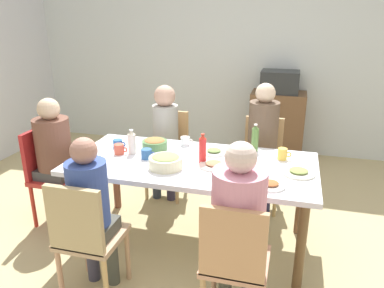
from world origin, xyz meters
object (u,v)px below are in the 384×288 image
object	(u,v)px
person_4	(262,137)
bottle_2	(203,149)
person_3	(238,219)
cup_0	(283,154)
plate_3	(214,165)
cup_7	(120,149)
chair_3	(234,259)
cup_6	(235,166)
bottle_1	(255,138)
chair_4	(262,157)
cup_3	(185,141)
cup_5	(85,160)
bottle_0	(132,142)
bowl_1	(166,161)
cup_4	(147,154)
person_1	(55,150)
side_cabinet	(276,126)
cup_1	(118,144)
plate_0	(270,185)
bowl_0	(155,144)
person_0	(90,205)
microwave	(280,82)
chair_2	(169,148)
person_2	(165,132)
plate_1	(214,152)
plate_2	(299,172)
dining_table	(192,170)
chair_1	(49,170)
chair_0	(86,234)
cup_2	(233,179)

from	to	relation	value
person_4	bottle_2	size ratio (longest dim) A/B	5.25
person_3	cup_0	bearing A→B (deg)	78.17
plate_3	cup_7	size ratio (longest dim) A/B	2.01
chair_3	cup_6	world-z (taller)	chair_3
cup_7	bottle_1	size ratio (longest dim) A/B	0.49
chair_4	cup_0	size ratio (longest dim) A/B	8.05
bottle_1	cup_3	bearing A→B (deg)	-177.82
person_3	cup_5	bearing A→B (deg)	159.89
person_3	bottle_0	distance (m)	1.32
bowl_1	cup_4	distance (m)	0.26
cup_3	bowl_1	bearing A→B (deg)	-90.13
person_1	bottle_1	size ratio (longest dim) A/B	4.94
person_3	side_cabinet	world-z (taller)	person_3
cup_1	cup_3	xyz separation A→B (m)	(0.56, 0.22, 0.00)
plate_0	bowl_0	distance (m)	1.15
person_3	side_cabinet	bearing A→B (deg)	88.68
person_0	microwave	distance (m)	3.19
side_cabinet	chair_2	bearing A→B (deg)	-127.82
person_2	plate_1	world-z (taller)	person_2
cup_1	cup_0	bearing A→B (deg)	3.94
person_3	plate_2	distance (m)	0.81
dining_table	cup_3	world-z (taller)	cup_3
chair_1	plate_0	bearing A→B (deg)	-8.54
cup_4	cup_1	bearing A→B (deg)	152.80
person_0	bottle_2	xyz separation A→B (m)	(0.58, 0.77, 0.18)
chair_1	chair_0	bearing A→B (deg)	-44.35
dining_table	chair_2	distance (m)	1.00
plate_3	chair_0	bearing A→B (deg)	-130.84
cup_1	dining_table	bearing A→B (deg)	-10.86
chair_4	bottle_2	size ratio (longest dim) A/B	3.71
plate_1	bottle_2	distance (m)	0.25
chair_2	bottle_1	bearing A→B (deg)	-26.26
bottle_1	plate_3	bearing A→B (deg)	-121.09
cup_2	cup_3	world-z (taller)	cup_2
chair_2	bowl_1	xyz separation A→B (m)	(0.33, -1.04, 0.29)
plate_3	cup_2	bearing A→B (deg)	-54.65
person_1	person_4	bearing A→B (deg)	23.30
person_2	bottle_0	distance (m)	0.74
chair_1	cup_4	bearing A→B (deg)	-2.23
person_1	person_3	size ratio (longest dim) A/B	0.98
chair_0	bottle_1	bearing A→B (deg)	52.35
chair_4	cup_2	distance (m)	1.23
bowl_0	chair_0	bearing A→B (deg)	-95.90
chair_1	cup_1	xyz separation A→B (m)	(0.65, 0.14, 0.27)
chair_2	plate_2	bearing A→B (deg)	-33.53
person_3	plate_1	world-z (taller)	person_3
plate_0	cup_6	distance (m)	0.33
dining_table	chair_1	xyz separation A→B (m)	(-1.37, 0.00, -0.16)
chair_2	person_4	distance (m)	1.02
person_0	chair_2	size ratio (longest dim) A/B	1.29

